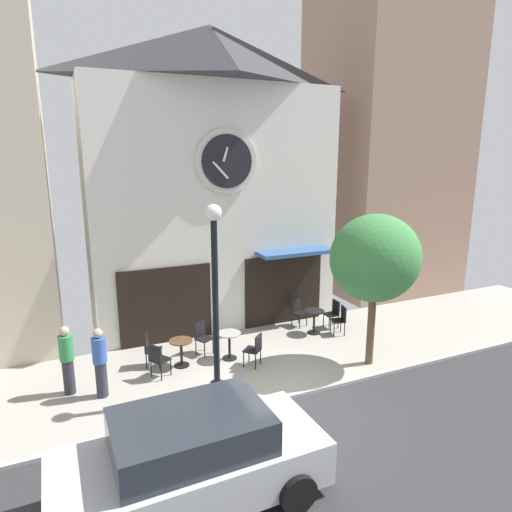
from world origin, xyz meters
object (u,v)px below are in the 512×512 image
object	(u,v)px
cafe_chair_near_tree	(158,358)
parked_car_silver	(192,459)
cafe_table_center_left	(181,349)
pedestrian_blue	(100,362)
cafe_table_rightmost	(229,341)
street_tree	(375,259)
cafe_chair_curbside	(202,335)
cafe_chair_facing_wall	(340,318)
cafe_chair_near_lamp	(255,348)
street_lamp	(215,304)
cafe_chair_outer	(298,310)
cafe_chair_corner	(150,347)
pedestrian_green	(67,359)
cafe_table_near_curb	(314,318)
cafe_chair_under_awning	(333,312)

from	to	relation	value
cafe_chair_near_tree	parked_car_silver	size ratio (longest dim) A/B	0.21
cafe_table_center_left	pedestrian_blue	size ratio (longest dim) A/B	0.43
cafe_table_rightmost	pedestrian_blue	bearing A→B (deg)	-169.82
street_tree	pedestrian_blue	size ratio (longest dim) A/B	2.42
cafe_chair_curbside	parked_car_silver	size ratio (longest dim) A/B	0.21
cafe_chair_facing_wall	street_tree	bearing A→B (deg)	-101.97
street_tree	cafe_chair_near_lamp	xyz separation A→B (m)	(-2.88, 1.08, -2.37)
pedestrian_blue	parked_car_silver	size ratio (longest dim) A/B	0.39
street_lamp	pedestrian_blue	world-z (taller)	street_lamp
cafe_chair_outer	street_tree	bearing A→B (deg)	-82.13
cafe_chair_corner	pedestrian_green	size ratio (longest dim) A/B	0.54
cafe_chair_curbside	cafe_chair_near_lamp	distance (m)	1.70
cafe_table_near_curb	pedestrian_blue	size ratio (longest dim) A/B	0.45
cafe_table_rightmost	cafe_chair_curbside	bearing A→B (deg)	131.35
cafe_table_rightmost	pedestrian_green	bearing A→B (deg)	-177.69
street_lamp	cafe_table_near_curb	distance (m)	4.96
street_lamp	cafe_table_near_curb	size ratio (longest dim) A/B	6.02
cafe_chair_near_lamp	parked_car_silver	bearing A→B (deg)	-126.14
cafe_chair_near_lamp	pedestrian_blue	distance (m)	3.86
street_lamp	pedestrian_blue	bearing A→B (deg)	155.35
cafe_table_rightmost	street_lamp	bearing A→B (deg)	-119.00
cafe_table_rightmost	parked_car_silver	distance (m)	5.14
cafe_chair_under_awning	cafe_table_near_curb	bearing A→B (deg)	-168.68
cafe_chair_under_awning	cafe_chair_corner	world-z (taller)	same
cafe_chair_under_awning	pedestrian_blue	bearing A→B (deg)	-169.33
pedestrian_blue	cafe_chair_near_tree	bearing A→B (deg)	13.91
cafe_chair_near_tree	cafe_table_rightmost	bearing A→B (deg)	7.55
parked_car_silver	cafe_chair_near_lamp	bearing A→B (deg)	53.86
cafe_chair_under_awning	cafe_chair_facing_wall	distance (m)	0.58
street_tree	cafe_chair_under_awning	world-z (taller)	street_tree
cafe_chair_facing_wall	pedestrian_blue	xyz separation A→B (m)	(-7.14, -0.80, 0.33)
cafe_chair_outer	cafe_chair_under_awning	world-z (taller)	same
cafe_chair_curbside	pedestrian_green	bearing A→B (deg)	-166.87
cafe_chair_curbside	cafe_chair_facing_wall	distance (m)	4.36
cafe_table_rightmost	cafe_chair_under_awning	distance (m)	3.95
cafe_chair_outer	cafe_chair_near_tree	size ratio (longest dim) A/B	1.00
street_tree	cafe_chair_corner	xyz separation A→B (m)	(-5.40, 2.21, -2.37)
parked_car_silver	cafe_table_rightmost	bearing A→B (deg)	62.62
cafe_table_center_left	cafe_chair_outer	distance (m)	4.40
cafe_chair_near_lamp	cafe_table_rightmost	bearing A→B (deg)	123.11
street_lamp	cafe_chair_outer	distance (m)	5.25
cafe_chair_under_awning	pedestrian_blue	world-z (taller)	pedestrian_blue
cafe_chair_corner	cafe_chair_near_tree	bearing A→B (deg)	-85.33
street_tree	cafe_chair_curbside	world-z (taller)	street_tree
cafe_chair_corner	pedestrian_green	xyz separation A→B (m)	(-2.01, -0.60, 0.33)
cafe_chair_curbside	cafe_chair_near_lamp	bearing A→B (deg)	-52.69
cafe_table_rightmost	cafe_chair_near_tree	world-z (taller)	cafe_chair_near_tree
cafe_chair_near_lamp	cafe_chair_curbside	bearing A→B (deg)	127.31
cafe_chair_under_awning	cafe_table_center_left	bearing A→B (deg)	-172.95
cafe_chair_under_awning	pedestrian_blue	distance (m)	7.39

